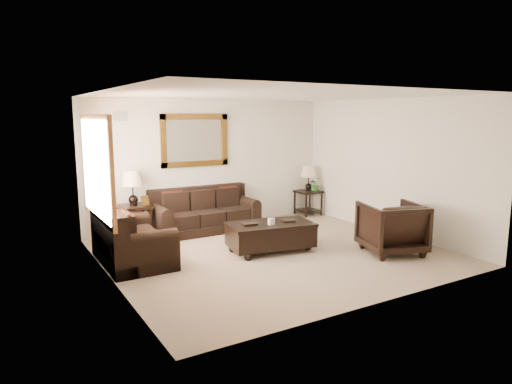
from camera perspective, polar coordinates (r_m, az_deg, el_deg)
room at (r=7.73m, az=2.28°, el=2.01°), size 5.51×5.01×2.71m
window at (r=7.52m, az=-19.21°, el=2.81°), size 0.07×1.96×1.66m
mirror at (r=9.69m, az=-7.64°, el=6.42°), size 1.50×0.06×1.10m
air_vent at (r=9.20m, az=-16.57°, el=9.07°), size 0.25×0.02×0.18m
sofa at (r=9.53m, az=-6.51°, el=-2.90°), size 2.16×0.93×0.89m
loveseat at (r=7.70m, az=-15.56°, el=-6.03°), size 0.98×1.66×0.93m
end_table_left at (r=9.03m, az=-15.12°, el=-0.32°), size 0.61×0.61×1.33m
end_table_right at (r=10.96m, az=6.57°, el=1.12°), size 0.54×0.54×1.18m
coffee_table at (r=8.06m, az=1.83°, el=-5.20°), size 1.59×1.03×0.63m
armchair at (r=8.24m, az=16.61°, el=-4.00°), size 1.18×1.14×0.98m
potted_plant at (r=10.96m, az=7.36°, el=0.80°), size 0.34×0.37×0.26m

